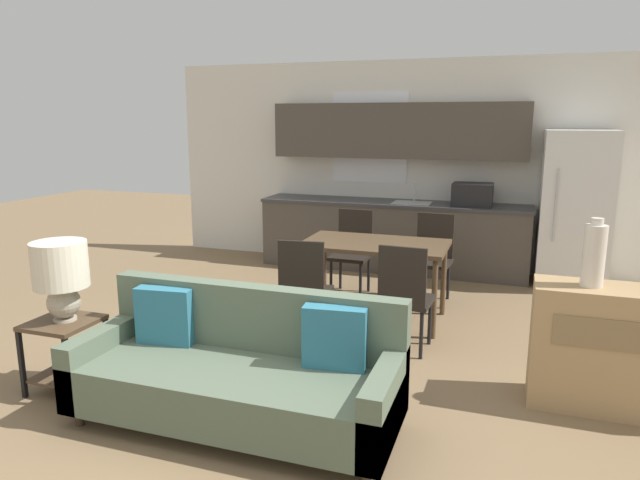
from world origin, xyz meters
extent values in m
plane|color=#7F6647|center=(0.00, 0.00, 0.00)|extent=(20.00, 20.00, 0.00)
cube|color=silver|center=(0.00, 4.63, 1.35)|extent=(6.40, 0.06, 2.70)
cube|color=white|center=(-0.40, 4.59, 1.70)|extent=(1.02, 0.01, 1.19)
cube|color=#4C443D|center=(0.00, 4.29, 0.43)|extent=(3.43, 0.62, 0.86)
cube|color=#38383A|center=(0.00, 4.29, 0.88)|extent=(3.46, 0.65, 0.04)
cube|color=#B2B5B7|center=(0.26, 4.24, 0.90)|extent=(0.48, 0.36, 0.01)
cylinder|color=#B7BABC|center=(0.26, 4.41, 1.02)|extent=(0.02, 0.02, 0.24)
cube|color=#4C443D|center=(0.00, 4.43, 1.80)|extent=(3.26, 0.34, 0.70)
cube|color=black|center=(1.00, 4.24, 1.04)|extent=(0.48, 0.36, 0.28)
cube|color=white|center=(2.16, 4.24, 0.91)|extent=(0.77, 0.69, 1.83)
cylinder|color=silver|center=(1.93, 3.87, 1.01)|extent=(0.02, 0.02, 0.82)
cube|color=brown|center=(0.24, 2.34, 0.76)|extent=(1.39, 0.80, 0.04)
cylinder|color=brown|center=(-0.40, 2.00, 0.37)|extent=(0.05, 0.05, 0.74)
cylinder|color=brown|center=(0.87, 2.00, 0.37)|extent=(0.05, 0.05, 0.74)
cylinder|color=brown|center=(-0.40, 2.68, 0.37)|extent=(0.05, 0.05, 0.74)
cylinder|color=brown|center=(0.87, 2.68, 0.37)|extent=(0.05, 0.05, 0.74)
cylinder|color=#3D2D1E|center=(-1.08, -0.26, 0.05)|extent=(0.05, 0.05, 0.10)
cylinder|color=#3D2D1E|center=(0.83, -0.26, 0.05)|extent=(0.05, 0.05, 0.10)
cylinder|color=#3D2D1E|center=(-1.08, 0.38, 0.05)|extent=(0.05, 0.05, 0.10)
cylinder|color=#3D2D1E|center=(0.83, 0.38, 0.05)|extent=(0.05, 0.05, 0.10)
cube|color=#566651|center=(-0.13, 0.06, 0.25)|extent=(2.11, 0.80, 0.31)
cube|color=#566651|center=(-0.13, 0.39, 0.48)|extent=(2.11, 0.14, 0.75)
cube|color=#566651|center=(-1.11, 0.06, 0.32)|extent=(0.14, 0.80, 0.45)
cube|color=#566651|center=(0.86, 0.06, 0.32)|extent=(0.14, 0.80, 0.45)
cube|color=teal|center=(-0.75, 0.26, 0.61)|extent=(0.41, 0.17, 0.40)
cube|color=teal|center=(0.49, 0.26, 0.61)|extent=(0.41, 0.16, 0.40)
cube|color=brown|center=(-1.52, 0.12, 0.52)|extent=(0.45, 0.45, 0.03)
cube|color=brown|center=(-1.52, 0.12, 0.12)|extent=(0.40, 0.40, 0.02)
cube|color=black|center=(-1.73, -0.08, 0.25)|extent=(0.03, 0.03, 0.50)
cube|color=black|center=(-1.32, -0.08, 0.25)|extent=(0.03, 0.03, 0.50)
cube|color=black|center=(-1.73, 0.33, 0.25)|extent=(0.03, 0.03, 0.50)
cube|color=black|center=(-1.32, 0.33, 0.25)|extent=(0.03, 0.03, 0.50)
cylinder|color=#B2A893|center=(-1.51, 0.14, 0.54)|extent=(0.16, 0.16, 0.02)
sphere|color=#B2A893|center=(-1.51, 0.14, 0.67)|extent=(0.23, 0.23, 0.23)
cylinder|color=beige|center=(-1.51, 0.14, 0.95)|extent=(0.38, 0.38, 0.33)
cube|color=tan|center=(2.27, 1.11, 0.43)|extent=(1.23, 0.41, 0.86)
cube|color=olive|center=(2.27, 0.90, 0.60)|extent=(0.98, 0.01, 0.21)
cylinder|color=beige|center=(2.01, 1.10, 1.07)|extent=(0.14, 0.14, 0.41)
cylinder|color=beige|center=(2.01, 1.10, 1.30)|extent=(0.08, 0.08, 0.05)
cube|color=black|center=(-0.21, 1.63, 0.44)|extent=(0.47, 0.47, 0.04)
cube|color=black|center=(-0.19, 1.43, 0.70)|extent=(0.40, 0.08, 0.49)
cylinder|color=black|center=(-0.06, 1.82, 0.21)|extent=(0.03, 0.03, 0.42)
cylinder|color=black|center=(-0.40, 1.78, 0.21)|extent=(0.03, 0.03, 0.42)
cylinder|color=black|center=(-0.02, 1.48, 0.21)|extent=(0.03, 0.03, 0.42)
cylinder|color=black|center=(-0.36, 1.44, 0.21)|extent=(0.03, 0.03, 0.42)
cube|color=black|center=(0.68, 3.06, 0.44)|extent=(0.45, 0.45, 0.04)
cube|color=black|center=(0.69, 3.25, 0.70)|extent=(0.40, 0.06, 0.49)
cylinder|color=black|center=(0.50, 2.90, 0.21)|extent=(0.03, 0.03, 0.42)
cylinder|color=black|center=(0.84, 2.88, 0.21)|extent=(0.03, 0.03, 0.42)
cylinder|color=black|center=(0.52, 3.24, 0.21)|extent=(0.03, 0.03, 0.42)
cylinder|color=black|center=(0.86, 3.22, 0.21)|extent=(0.03, 0.03, 0.42)
cube|color=black|center=(0.68, 1.69, 0.44)|extent=(0.44, 0.44, 0.04)
cube|color=black|center=(0.67, 1.50, 0.70)|extent=(0.40, 0.05, 0.49)
cylinder|color=black|center=(0.86, 1.85, 0.21)|extent=(0.03, 0.03, 0.42)
cylinder|color=black|center=(0.52, 1.87, 0.21)|extent=(0.03, 0.03, 0.42)
cylinder|color=black|center=(0.84, 1.51, 0.21)|extent=(0.03, 0.03, 0.42)
cylinder|color=black|center=(0.50, 1.53, 0.21)|extent=(0.03, 0.03, 0.42)
cube|color=black|center=(-0.21, 3.04, 0.44)|extent=(0.43, 0.43, 0.04)
cube|color=black|center=(-0.21, 3.23, 0.70)|extent=(0.40, 0.04, 0.49)
cylinder|color=black|center=(-0.38, 2.87, 0.21)|extent=(0.03, 0.03, 0.42)
cylinder|color=black|center=(-0.04, 2.87, 0.21)|extent=(0.03, 0.03, 0.42)
cylinder|color=black|center=(-0.38, 3.21, 0.21)|extent=(0.03, 0.03, 0.42)
cylinder|color=black|center=(-0.04, 3.21, 0.21)|extent=(0.03, 0.03, 0.42)
camera|label=1|loc=(1.49, -2.94, 1.95)|focal=32.00mm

